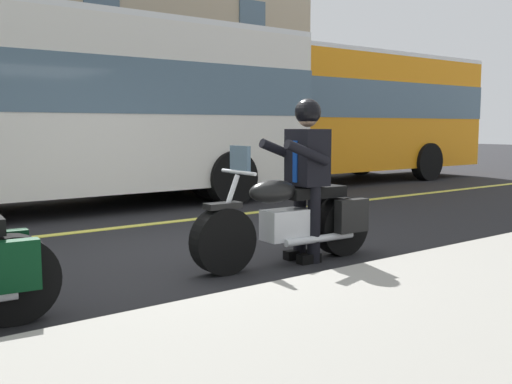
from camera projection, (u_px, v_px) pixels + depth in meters
The scene contains 6 objects.
ground_plane at pixel (191, 252), 6.74m from camera, with size 80.00×80.00×0.00m, color black.
lane_center_stripe at pixel (119, 228), 8.32m from camera, with size 60.00×0.16×0.01m, color #E5DB4C.
motorcycle_main at pixel (292, 221), 6.16m from camera, with size 2.22×0.66×1.26m.
rider_main at pixel (306, 165), 6.20m from camera, with size 0.64×0.57×1.74m.
bus_near at pixel (308, 109), 14.42m from camera, with size 11.05×2.70×3.30m.
bus_far at pixel (6, 100), 9.38m from camera, with size 11.05×2.70×3.30m.
Camera 1 is at (3.39, 5.73, 1.45)m, focal length 40.87 mm.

